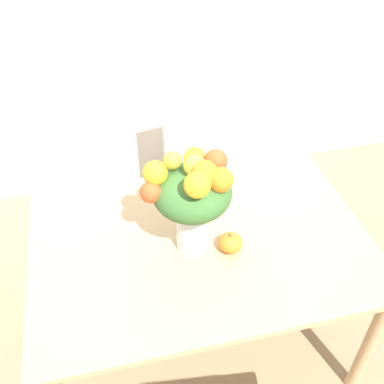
{
  "coord_description": "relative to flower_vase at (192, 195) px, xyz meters",
  "views": [
    {
      "loc": [
        -0.35,
        -1.29,
        2.17
      ],
      "look_at": [
        -0.04,
        -0.02,
        1.05
      ],
      "focal_mm": 42.0,
      "sensor_mm": 36.0,
      "label": 1
    }
  ],
  "objects": [
    {
      "name": "ground_plane",
      "position": [
        0.04,
        0.02,
        -1.03
      ],
      "size": [
        12.0,
        12.0,
        0.0
      ],
      "primitive_type": "plane",
      "color": "#8E7556"
    },
    {
      "name": "dining_chair_near_window",
      "position": [
        0.27,
        0.89,
        -0.53
      ],
      "size": [
        0.46,
        0.46,
        0.99
      ],
      "rotation": [
        0.0,
        0.0,
        0.11
      ],
      "color": "white",
      "rests_on": "ground_plane"
    },
    {
      "name": "dining_table",
      "position": [
        0.04,
        0.02,
        -0.37
      ],
      "size": [
        1.45,
        0.98,
        0.75
      ],
      "color": "tan",
      "rests_on": "ground_plane"
    },
    {
      "name": "pumpkin",
      "position": [
        0.15,
        -0.06,
        -0.25
      ],
      "size": [
        0.1,
        0.1,
        0.09
      ],
      "color": "orange",
      "rests_on": "dining_table"
    },
    {
      "name": "flower_vase",
      "position": [
        0.0,
        0.0,
        0.0
      ],
      "size": [
        0.36,
        0.35,
        0.48
      ],
      "color": "silver",
      "rests_on": "dining_table"
    }
  ]
}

